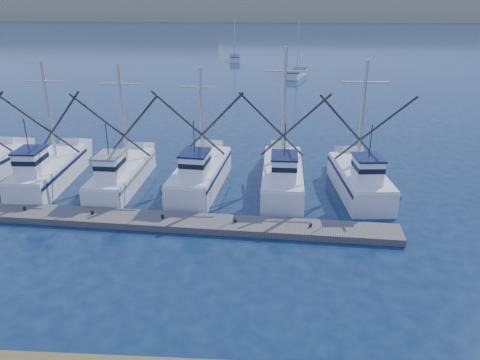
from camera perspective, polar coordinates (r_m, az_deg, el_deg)
name	(u,v)px	position (r m, az deg, el deg)	size (l,w,h in m)	color
ground	(251,304)	(19.79, 1.34, -14.82)	(500.00, 500.00, 0.00)	#0C1C37
floating_dock	(145,220)	(26.28, -11.50, -4.82)	(27.45, 1.83, 0.37)	#625C57
dune_ridge	(268,7)	(225.92, 3.46, 20.33)	(360.00, 60.00, 10.00)	tan
trawler_fleet	(165,175)	(30.24, -9.09, 0.61)	(28.01, 8.40, 8.73)	white
sailboat_near	(297,74)	(71.26, 6.96, 12.76)	(3.35, 6.27, 8.10)	white
sailboat_far	(234,58)	(87.40, -0.68, 14.63)	(2.19, 5.33, 8.10)	white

